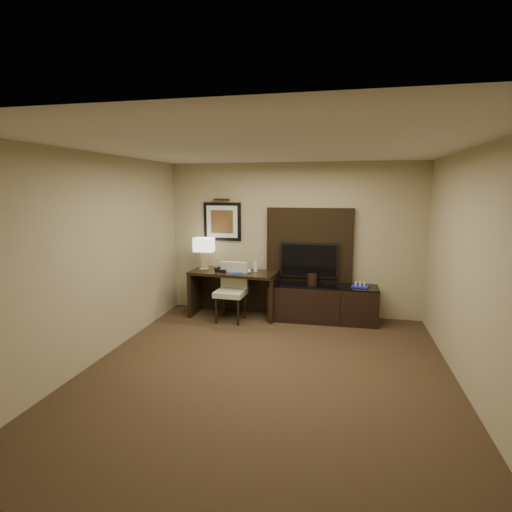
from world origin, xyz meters
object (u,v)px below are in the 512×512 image
(tv, at_px, (309,260))
(minibar_tray, at_px, (360,284))
(desk, at_px, (234,294))
(table_lamp, at_px, (204,254))
(ice_bucket, at_px, (312,279))
(desk_chair, at_px, (231,292))
(credenza, at_px, (322,303))
(water_bottle, at_px, (256,267))
(desk_phone, at_px, (222,269))

(tv, xyz_separation_m, minibar_tray, (0.87, -0.20, -0.34))
(minibar_tray, bearing_deg, desk, -178.81)
(table_lamp, bearing_deg, ice_bucket, -1.38)
(desk_chair, distance_m, ice_bucket, 1.41)
(credenza, relative_size, table_lamp, 3.26)
(desk, height_order, credenza, desk)
(water_bottle, xyz_separation_m, minibar_tray, (1.78, -0.01, -0.22))
(minibar_tray, bearing_deg, desk_phone, -177.66)
(desk, distance_m, tv, 1.45)
(water_bottle, bearing_deg, ice_bucket, -0.66)
(desk_chair, relative_size, table_lamp, 1.80)
(desk, xyz_separation_m, ice_bucket, (1.38, 0.05, 0.32))
(tv, distance_m, water_bottle, 0.93)
(ice_bucket, bearing_deg, credenza, 0.84)
(table_lamp, height_order, ice_bucket, table_lamp)
(desk, height_order, desk_phone, desk_phone)
(tv, bearing_deg, ice_bucket, -66.97)
(desk, bearing_deg, desk_chair, -79.76)
(desk, distance_m, water_bottle, 0.63)
(desk, bearing_deg, table_lamp, 175.42)
(table_lamp, relative_size, minibar_tray, 2.08)
(tv, distance_m, table_lamp, 1.87)
(credenza, bearing_deg, water_bottle, 178.84)
(ice_bucket, bearing_deg, table_lamp, 178.62)
(desk_chair, relative_size, desk_phone, 5.02)
(desk, height_order, table_lamp, table_lamp)
(tv, relative_size, water_bottle, 5.55)
(table_lamp, xyz_separation_m, ice_bucket, (1.95, -0.05, -0.37))
(credenza, relative_size, desk_chair, 1.81)
(desk_chair, relative_size, minibar_tray, 3.75)
(desk_phone, bearing_deg, credenza, 15.85)
(credenza, bearing_deg, desk_chair, -168.04)
(desk_phone, xyz_separation_m, water_bottle, (0.57, 0.11, 0.04))
(tv, distance_m, desk_chair, 1.47)
(credenza, distance_m, desk_chair, 1.58)
(credenza, xyz_separation_m, desk_phone, (-1.74, -0.10, 0.54))
(desk_chair, height_order, water_bottle, desk_chair)
(desk_chair, bearing_deg, ice_bucket, 17.24)
(water_bottle, bearing_deg, minibar_tray, -0.44)
(desk, xyz_separation_m, table_lamp, (-0.57, 0.09, 0.68))
(water_bottle, bearing_deg, desk, -171.36)
(credenza, height_order, tv, tv)
(water_bottle, relative_size, minibar_tray, 0.67)
(credenza, bearing_deg, desk_phone, -177.42)
(tv, height_order, ice_bucket, tv)
(table_lamp, distance_m, minibar_tray, 2.77)
(credenza, xyz_separation_m, ice_bucket, (-0.18, -0.00, 0.41))
(tv, distance_m, minibar_tray, 0.96)
(tv, bearing_deg, credenza, -35.84)
(table_lamp, bearing_deg, tv, 4.47)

